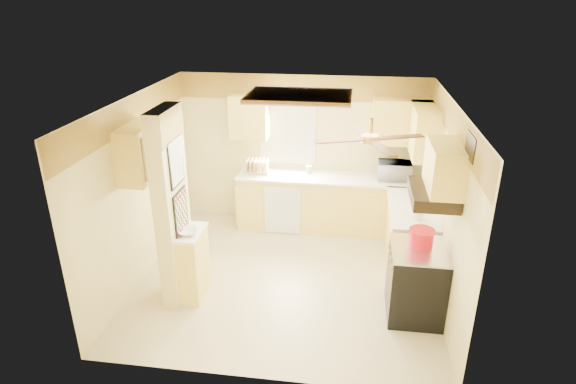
# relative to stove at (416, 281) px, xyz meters

# --- Properties ---
(floor) EXTENTS (4.00, 4.00, 0.00)m
(floor) POSITION_rel_stove_xyz_m (-1.67, 0.55, -0.46)
(floor) COLOR tan
(floor) RESTS_ON ground
(ceiling) EXTENTS (4.00, 4.00, 0.00)m
(ceiling) POSITION_rel_stove_xyz_m (-1.67, 0.55, 2.04)
(ceiling) COLOR white
(ceiling) RESTS_ON wall_back
(wall_back) EXTENTS (4.00, 0.00, 4.00)m
(wall_back) POSITION_rel_stove_xyz_m (-1.67, 2.45, 0.79)
(wall_back) COLOR beige
(wall_back) RESTS_ON floor
(wall_front) EXTENTS (4.00, 0.00, 4.00)m
(wall_front) POSITION_rel_stove_xyz_m (-1.67, -1.35, 0.79)
(wall_front) COLOR beige
(wall_front) RESTS_ON floor
(wall_left) EXTENTS (0.00, 3.80, 3.80)m
(wall_left) POSITION_rel_stove_xyz_m (-3.67, 0.55, 0.79)
(wall_left) COLOR beige
(wall_left) RESTS_ON floor
(wall_right) EXTENTS (0.00, 3.80, 3.80)m
(wall_right) POSITION_rel_stove_xyz_m (0.33, 0.55, 0.79)
(wall_right) COLOR beige
(wall_right) RESTS_ON floor
(wallpaper_border) EXTENTS (4.00, 0.02, 0.40)m
(wallpaper_border) POSITION_rel_stove_xyz_m (-1.67, 2.43, 1.84)
(wallpaper_border) COLOR gold
(wallpaper_border) RESTS_ON wall_back
(partition_column) EXTENTS (0.20, 0.70, 2.50)m
(partition_column) POSITION_rel_stove_xyz_m (-3.02, 0.00, 0.79)
(partition_column) COLOR beige
(partition_column) RESTS_ON floor
(partition_ledge) EXTENTS (0.25, 0.55, 0.90)m
(partition_ledge) POSITION_rel_stove_xyz_m (-2.80, 0.00, -0.01)
(partition_ledge) COLOR #FFE36A
(partition_ledge) RESTS_ON floor
(ledge_top) EXTENTS (0.28, 0.58, 0.04)m
(ledge_top) POSITION_rel_stove_xyz_m (-2.80, 0.00, 0.46)
(ledge_top) COLOR white
(ledge_top) RESTS_ON partition_ledge
(lower_cabinets_back) EXTENTS (3.00, 0.60, 0.90)m
(lower_cabinets_back) POSITION_rel_stove_xyz_m (-1.17, 2.15, -0.01)
(lower_cabinets_back) COLOR #FFE36A
(lower_cabinets_back) RESTS_ON floor
(lower_cabinets_right) EXTENTS (0.60, 1.40, 0.90)m
(lower_cabinets_right) POSITION_rel_stove_xyz_m (0.03, 1.15, -0.01)
(lower_cabinets_right) COLOR #FFE36A
(lower_cabinets_right) RESTS_ON floor
(countertop_back) EXTENTS (3.04, 0.64, 0.04)m
(countertop_back) POSITION_rel_stove_xyz_m (-1.17, 2.14, 0.46)
(countertop_back) COLOR white
(countertop_back) RESTS_ON lower_cabinets_back
(countertop_right) EXTENTS (0.64, 1.44, 0.04)m
(countertop_right) POSITION_rel_stove_xyz_m (0.02, 1.15, 0.46)
(countertop_right) COLOR white
(countertop_right) RESTS_ON lower_cabinets_right
(dishwasher_panel) EXTENTS (0.58, 0.02, 0.80)m
(dishwasher_panel) POSITION_rel_stove_xyz_m (-1.92, 1.84, -0.03)
(dishwasher_panel) COLOR white
(dishwasher_panel) RESTS_ON lower_cabinets_back
(window) EXTENTS (0.92, 0.02, 1.02)m
(window) POSITION_rel_stove_xyz_m (-1.92, 2.44, 1.09)
(window) COLOR white
(window) RESTS_ON wall_back
(upper_cab_back_left) EXTENTS (0.60, 0.35, 0.70)m
(upper_cab_back_left) POSITION_rel_stove_xyz_m (-2.52, 2.27, 1.39)
(upper_cab_back_left) COLOR #FFE36A
(upper_cab_back_left) RESTS_ON wall_back
(upper_cab_back_right) EXTENTS (0.90, 0.35, 0.70)m
(upper_cab_back_right) POSITION_rel_stove_xyz_m (-0.12, 2.27, 1.39)
(upper_cab_back_right) COLOR #FFE36A
(upper_cab_back_right) RESTS_ON wall_back
(upper_cab_right) EXTENTS (0.35, 1.00, 0.70)m
(upper_cab_right) POSITION_rel_stove_xyz_m (0.16, 1.80, 1.39)
(upper_cab_right) COLOR #FFE36A
(upper_cab_right) RESTS_ON wall_right
(upper_cab_left_wall) EXTENTS (0.35, 0.75, 0.70)m
(upper_cab_left_wall) POSITION_rel_stove_xyz_m (-3.49, 0.30, 1.39)
(upper_cab_left_wall) COLOR #FFE36A
(upper_cab_left_wall) RESTS_ON wall_left
(upper_cab_over_stove) EXTENTS (0.35, 0.76, 0.52)m
(upper_cab_over_stove) POSITION_rel_stove_xyz_m (0.16, 0.00, 1.49)
(upper_cab_over_stove) COLOR #FFE36A
(upper_cab_over_stove) RESTS_ON wall_right
(stove) EXTENTS (0.68, 0.77, 0.92)m
(stove) POSITION_rel_stove_xyz_m (0.00, 0.00, 0.00)
(stove) COLOR black
(stove) RESTS_ON floor
(range_hood) EXTENTS (0.50, 0.76, 0.14)m
(range_hood) POSITION_rel_stove_xyz_m (0.07, 0.00, 1.16)
(range_hood) COLOR black
(range_hood) RESTS_ON upper_cab_over_stove
(poster_menu) EXTENTS (0.02, 0.42, 0.57)m
(poster_menu) POSITION_rel_stove_xyz_m (-2.91, 0.00, 1.39)
(poster_menu) COLOR black
(poster_menu) RESTS_ON partition_column
(poster_nashville) EXTENTS (0.02, 0.42, 0.57)m
(poster_nashville) POSITION_rel_stove_xyz_m (-2.91, 0.00, 0.74)
(poster_nashville) COLOR black
(poster_nashville) RESTS_ON partition_column
(ceiling_light_panel) EXTENTS (1.35, 0.95, 0.06)m
(ceiling_light_panel) POSITION_rel_stove_xyz_m (-1.57, 1.05, 2.00)
(ceiling_light_panel) COLOR brown
(ceiling_light_panel) RESTS_ON ceiling
(ceiling_fan) EXTENTS (1.15, 1.15, 0.26)m
(ceiling_fan) POSITION_rel_stove_xyz_m (-0.67, -0.15, 1.83)
(ceiling_fan) COLOR gold
(ceiling_fan) RESTS_ON ceiling
(vent_grate) EXTENTS (0.02, 0.40, 0.25)m
(vent_grate) POSITION_rel_stove_xyz_m (0.31, -0.35, 1.84)
(vent_grate) COLOR black
(vent_grate) RESTS_ON wall_right
(microwave) EXTENTS (0.52, 0.35, 0.29)m
(microwave) POSITION_rel_stove_xyz_m (-0.17, 2.18, 0.62)
(microwave) COLOR white
(microwave) RESTS_ON countertop_back
(bowl) EXTENTS (0.31, 0.31, 0.06)m
(bowl) POSITION_rel_stove_xyz_m (-2.81, -0.07, 0.51)
(bowl) COLOR white
(bowl) RESTS_ON ledge_top
(dutch_oven) EXTENTS (0.31, 0.31, 0.21)m
(dutch_oven) POSITION_rel_stove_xyz_m (0.02, 0.09, 0.56)
(dutch_oven) COLOR red
(dutch_oven) RESTS_ON stove
(kettle) EXTENTS (0.13, 0.13, 0.20)m
(kettle) POSITION_rel_stove_xyz_m (0.05, 0.75, 0.57)
(kettle) COLOR silver
(kettle) RESTS_ON countertop_right
(dish_rack) EXTENTS (0.39, 0.29, 0.22)m
(dish_rack) POSITION_rel_stove_xyz_m (-2.39, 2.18, 0.56)
(dish_rack) COLOR #DCBC7F
(dish_rack) RESTS_ON countertop_back
(utensil_crock) EXTENTS (0.09, 0.09, 0.19)m
(utensil_crock) POSITION_rel_stove_xyz_m (-1.54, 2.27, 0.54)
(utensil_crock) COLOR white
(utensil_crock) RESTS_ON countertop_back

